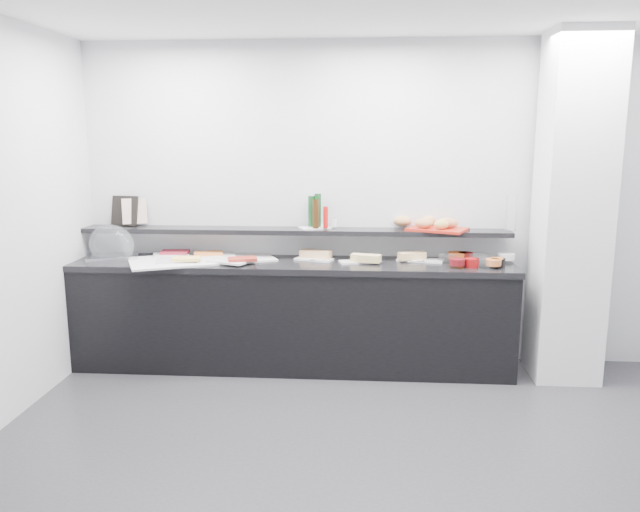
# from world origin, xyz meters

# --- Properties ---
(ground) EXTENTS (5.00, 5.00, 0.00)m
(ground) POSITION_xyz_m (0.00, 0.00, 0.00)
(ground) COLOR #2D2D30
(ground) RESTS_ON ground
(back_wall) EXTENTS (5.00, 0.02, 2.70)m
(back_wall) POSITION_xyz_m (0.00, 2.00, 1.35)
(back_wall) COLOR silver
(back_wall) RESTS_ON ground
(column) EXTENTS (0.50, 0.50, 2.70)m
(column) POSITION_xyz_m (1.50, 1.65, 1.35)
(column) COLOR silver
(column) RESTS_ON ground
(buffet_cabinet) EXTENTS (3.60, 0.60, 0.85)m
(buffet_cabinet) POSITION_xyz_m (-0.70, 1.70, 0.42)
(buffet_cabinet) COLOR black
(buffet_cabinet) RESTS_ON ground
(counter_top) EXTENTS (3.62, 0.62, 0.05)m
(counter_top) POSITION_xyz_m (-0.70, 1.70, 0.88)
(counter_top) COLOR black
(counter_top) RESTS_ON buffet_cabinet
(wall_shelf) EXTENTS (3.60, 0.25, 0.04)m
(wall_shelf) POSITION_xyz_m (-0.70, 1.88, 1.13)
(wall_shelf) COLOR black
(wall_shelf) RESTS_ON back_wall
(cloche_base) EXTENTS (0.49, 0.41, 0.04)m
(cloche_base) POSITION_xyz_m (-2.21, 1.68, 0.92)
(cloche_base) COLOR #ADAFB4
(cloche_base) RESTS_ON counter_top
(cloche_dome) EXTENTS (0.48, 0.39, 0.34)m
(cloche_dome) POSITION_xyz_m (-2.22, 1.70, 1.03)
(cloche_dome) COLOR white
(cloche_dome) RESTS_ON cloche_base
(linen_runner) EXTENTS (1.29, 0.98, 0.01)m
(linen_runner) POSITION_xyz_m (-1.46, 1.72, 0.91)
(linen_runner) COLOR silver
(linen_runner) RESTS_ON counter_top
(platter_meat_a) EXTENTS (0.34, 0.28, 0.01)m
(platter_meat_a) POSITION_xyz_m (-1.76, 1.85, 0.92)
(platter_meat_a) COLOR silver
(platter_meat_a) RESTS_ON linen_runner
(food_meat_a) EXTENTS (0.25, 0.17, 0.02)m
(food_meat_a) POSITION_xyz_m (-1.72, 1.85, 0.94)
(food_meat_a) COLOR maroon
(food_meat_a) RESTS_ON platter_meat_a
(platter_salmon) EXTENTS (0.35, 0.29, 0.01)m
(platter_salmon) POSITION_xyz_m (-1.36, 1.83, 0.92)
(platter_salmon) COLOR white
(platter_salmon) RESTS_ON linen_runner
(food_salmon) EXTENTS (0.27, 0.21, 0.02)m
(food_salmon) POSITION_xyz_m (-1.43, 1.81, 0.94)
(food_salmon) COLOR orange
(food_salmon) RESTS_ON platter_salmon
(platter_cheese) EXTENTS (0.38, 0.31, 0.01)m
(platter_cheese) POSITION_xyz_m (-1.64, 1.60, 0.92)
(platter_cheese) COLOR silver
(platter_cheese) RESTS_ON linen_runner
(food_cheese) EXTENTS (0.23, 0.17, 0.02)m
(food_cheese) POSITION_xyz_m (-1.54, 1.56, 0.94)
(food_cheese) COLOR #F7D360
(food_cheese) RESTS_ON platter_cheese
(platter_meat_b) EXTENTS (0.38, 0.33, 0.01)m
(platter_meat_b) POSITION_xyz_m (-1.19, 1.59, 0.92)
(platter_meat_b) COLOR white
(platter_meat_b) RESTS_ON linen_runner
(food_meat_b) EXTENTS (0.26, 0.20, 0.02)m
(food_meat_b) POSITION_xyz_m (-1.09, 1.58, 0.94)
(food_meat_b) COLOR maroon
(food_meat_b) RESTS_ON platter_meat_b
(sandwich_plate_left) EXTENTS (0.34, 0.23, 0.01)m
(sandwich_plate_left) POSITION_xyz_m (-0.52, 1.78, 0.91)
(sandwich_plate_left) COLOR white
(sandwich_plate_left) RESTS_ON counter_top
(sandwich_food_left) EXTENTS (0.28, 0.17, 0.06)m
(sandwich_food_left) POSITION_xyz_m (-0.51, 1.83, 0.94)
(sandwich_food_left) COLOR tan
(sandwich_food_left) RESTS_ON sandwich_plate_left
(tongs_left) EXTENTS (0.16, 0.01, 0.01)m
(tongs_left) POSITION_xyz_m (-0.47, 1.71, 0.92)
(tongs_left) COLOR silver
(tongs_left) RESTS_ON sandwich_plate_left
(sandwich_plate_mid) EXTENTS (0.33, 0.20, 0.01)m
(sandwich_plate_mid) POSITION_xyz_m (-0.16, 1.71, 0.91)
(sandwich_plate_mid) COLOR white
(sandwich_plate_mid) RESTS_ON counter_top
(sandwich_food_mid) EXTENTS (0.25, 0.14, 0.06)m
(sandwich_food_mid) POSITION_xyz_m (-0.09, 1.67, 0.94)
(sandwich_food_mid) COLOR #DEBF74
(sandwich_food_mid) RESTS_ON sandwich_plate_mid
(tongs_mid) EXTENTS (0.16, 0.03, 0.01)m
(tongs_mid) POSITION_xyz_m (-0.04, 1.64, 0.92)
(tongs_mid) COLOR silver
(tongs_mid) RESTS_ON sandwich_plate_mid
(sandwich_plate_right) EXTENTS (0.40, 0.24, 0.01)m
(sandwich_plate_right) POSITION_xyz_m (0.36, 1.81, 0.91)
(sandwich_plate_right) COLOR white
(sandwich_plate_right) RESTS_ON counter_top
(sandwich_food_right) EXTENTS (0.24, 0.17, 0.06)m
(sandwich_food_right) POSITION_xyz_m (0.29, 1.80, 0.94)
(sandwich_food_right) COLOR #E5BA78
(sandwich_food_right) RESTS_ON sandwich_plate_right
(tongs_right) EXTENTS (0.15, 0.08, 0.01)m
(tongs_right) POSITION_xyz_m (0.32, 1.70, 0.92)
(tongs_right) COLOR silver
(tongs_right) RESTS_ON sandwich_plate_right
(bowl_glass_fruit) EXTENTS (0.18, 0.18, 0.07)m
(bowl_glass_fruit) POSITION_xyz_m (0.58, 1.77, 0.94)
(bowl_glass_fruit) COLOR white
(bowl_glass_fruit) RESTS_ON counter_top
(fill_glass_fruit) EXTENTS (0.19, 0.19, 0.05)m
(fill_glass_fruit) POSITION_xyz_m (0.66, 1.83, 0.95)
(fill_glass_fruit) COLOR #CE511C
(fill_glass_fruit) RESTS_ON bowl_glass_fruit
(bowl_black_jam) EXTENTS (0.14, 0.14, 0.07)m
(bowl_black_jam) POSITION_xyz_m (0.69, 1.84, 0.94)
(bowl_black_jam) COLOR black
(bowl_black_jam) RESTS_ON counter_top
(fill_black_jam) EXTENTS (0.15, 0.15, 0.05)m
(fill_black_jam) POSITION_xyz_m (0.73, 1.83, 0.95)
(fill_black_jam) COLOR #530C0B
(fill_black_jam) RESTS_ON bowl_black_jam
(bowl_glass_cream) EXTENTS (0.21, 0.21, 0.07)m
(bowl_glass_cream) POSITION_xyz_m (0.83, 1.79, 0.94)
(bowl_glass_cream) COLOR white
(bowl_glass_cream) RESTS_ON counter_top
(fill_glass_cream) EXTENTS (0.17, 0.17, 0.05)m
(fill_glass_cream) POSITION_xyz_m (1.06, 1.82, 0.95)
(fill_glass_cream) COLOR silver
(fill_glass_cream) RESTS_ON bowl_glass_cream
(bowl_red_jam) EXTENTS (0.15, 0.15, 0.07)m
(bowl_red_jam) POSITION_xyz_m (0.74, 1.59, 0.94)
(bowl_red_jam) COLOR maroon
(bowl_red_jam) RESTS_ON counter_top
(fill_red_jam) EXTENTS (0.15, 0.15, 0.05)m
(fill_red_jam) POSITION_xyz_m (0.62, 1.56, 0.95)
(fill_red_jam) COLOR #590C10
(fill_red_jam) RESTS_ON bowl_red_jam
(bowl_glass_salmon) EXTENTS (0.22, 0.22, 0.07)m
(bowl_glass_salmon) POSITION_xyz_m (0.85, 1.61, 0.94)
(bowl_glass_salmon) COLOR white
(bowl_glass_salmon) RESTS_ON counter_top
(fill_glass_salmon) EXTENTS (0.16, 0.16, 0.05)m
(fill_glass_salmon) POSITION_xyz_m (0.90, 1.56, 0.95)
(fill_glass_salmon) COLOR #D16B33
(fill_glass_salmon) RESTS_ON bowl_glass_salmon
(bowl_black_fruit) EXTENTS (0.12, 0.12, 0.07)m
(bowl_black_fruit) POSITION_xyz_m (0.95, 1.61, 0.94)
(bowl_black_fruit) COLOR black
(bowl_black_fruit) RESTS_ON counter_top
(fill_black_fruit) EXTENTS (0.12, 0.12, 0.05)m
(fill_black_fruit) POSITION_xyz_m (0.94, 1.60, 0.95)
(fill_black_fruit) COLOR orange
(fill_black_fruit) RESTS_ON bowl_black_fruit
(framed_print) EXTENTS (0.25, 0.12, 0.26)m
(framed_print) POSITION_xyz_m (-2.18, 1.94, 1.28)
(framed_print) COLOR black
(framed_print) RESTS_ON wall_shelf
(print_art) EXTENTS (0.21, 0.12, 0.22)m
(print_art) POSITION_xyz_m (-2.09, 1.93, 1.28)
(print_art) COLOR tan
(print_art) RESTS_ON framed_print
(condiment_tray) EXTENTS (0.29, 0.24, 0.01)m
(condiment_tray) POSITION_xyz_m (-0.53, 1.90, 1.16)
(condiment_tray) COLOR white
(condiment_tray) RESTS_ON wall_shelf
(bottle_green_a) EXTENTS (0.07, 0.07, 0.26)m
(bottle_green_a) POSITION_xyz_m (-0.56, 1.93, 1.29)
(bottle_green_a) COLOR #113E19
(bottle_green_a) RESTS_ON condiment_tray
(bottle_brown) EXTENTS (0.06, 0.06, 0.24)m
(bottle_brown) POSITION_xyz_m (-0.52, 1.85, 1.28)
(bottle_brown) COLOR #321C09
(bottle_brown) RESTS_ON condiment_tray
(bottle_green_b) EXTENTS (0.07, 0.07, 0.28)m
(bottle_green_b) POSITION_xyz_m (-0.50, 1.93, 1.30)
(bottle_green_b) COLOR #103B17
(bottle_green_b) RESTS_ON condiment_tray
(bottle_hot) EXTENTS (0.05, 0.05, 0.18)m
(bottle_hot) POSITION_xyz_m (-0.43, 1.86, 1.25)
(bottle_hot) COLOR #BB100D
(bottle_hot) RESTS_ON condiment_tray
(shaker_salt) EXTENTS (0.04, 0.04, 0.07)m
(shaker_salt) POSITION_xyz_m (-0.37, 1.91, 1.20)
(shaker_salt) COLOR white
(shaker_salt) RESTS_ON condiment_tray
(shaker_pepper) EXTENTS (0.04, 0.04, 0.07)m
(shaker_pepper) POSITION_xyz_m (-0.36, 1.91, 1.20)
(shaker_pepper) COLOR white
(shaker_pepper) RESTS_ON condiment_tray
(bread_tray) EXTENTS (0.55, 0.48, 0.02)m
(bread_tray) POSITION_xyz_m (0.50, 1.86, 1.16)
(bread_tray) COLOR #A61F11
(bread_tray) RESTS_ON wall_shelf
(bread_roll_nw) EXTENTS (0.17, 0.13, 0.08)m
(bread_roll_nw) POSITION_xyz_m (0.21, 1.97, 1.21)
(bread_roll_nw) COLOR #BF8049
(bread_roll_nw) RESTS_ON bread_tray
(bread_roll_n) EXTENTS (0.14, 0.12, 0.08)m
(bread_roll_n) POSITION_xyz_m (0.44, 1.99, 1.21)
(bread_roll_n) COLOR #D38950
(bread_roll_n) RESTS_ON bread_tray
(bread_roll_sw) EXTENTS (0.16, 0.11, 0.08)m
(bread_roll_sw) POSITION_xyz_m (0.38, 1.84, 1.21)
(bread_roll_sw) COLOR #B17243
(bread_roll_sw) RESTS_ON bread_tray
(bread_roll_s) EXTENTS (0.13, 0.10, 0.08)m
(bread_roll_s) POSITION_xyz_m (0.52, 1.78, 1.21)
(bread_roll_s) COLOR tan
(bread_roll_s) RESTS_ON bread_tray
(bread_roll_se) EXTENTS (0.15, 0.10, 0.08)m
(bread_roll_se) POSITION_xyz_m (0.59, 1.86, 1.21)
(bread_roll_se) COLOR #AC6A41
(bread_roll_se) RESTS_ON bread_tray
(bread_roll_mide) EXTENTS (0.12, 0.08, 0.08)m
(bread_roll_mide) POSITION_xyz_m (0.56, 1.89, 1.21)
(bread_roll_mide) COLOR tan
(bread_roll_mide) RESTS_ON bread_tray
(carafe) EXTENTS (0.12, 0.12, 0.30)m
(carafe) POSITION_xyz_m (1.08, 1.85, 1.30)
(carafe) COLOR white
(carafe) RESTS_ON wall_shelf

